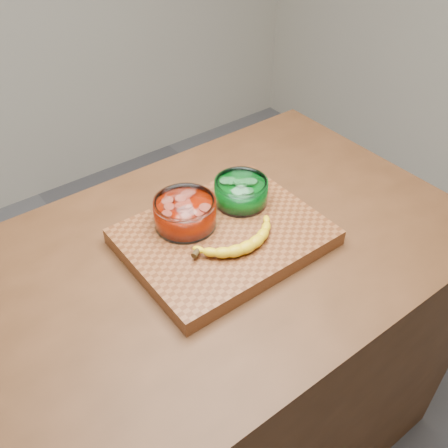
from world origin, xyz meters
TOP-DOWN VIEW (x-y plane):
  - ground at (0.00, 0.00)m, footprint 3.50×3.50m
  - counter at (0.00, 0.00)m, footprint 1.20×0.80m
  - cutting_board at (0.00, 0.00)m, footprint 0.45×0.35m
  - bowl_red at (-0.06, 0.07)m, footprint 0.15×0.15m
  - bowl_green at (0.10, 0.06)m, footprint 0.13×0.13m
  - banana at (-0.00, -0.06)m, footprint 0.24×0.11m

SIDE VIEW (x-z plane):
  - ground at x=0.00m, z-range 0.00..0.00m
  - counter at x=0.00m, z-range 0.00..0.90m
  - cutting_board at x=0.00m, z-range 0.90..0.94m
  - banana at x=0.00m, z-range 0.94..0.97m
  - bowl_green at x=0.10m, z-range 0.94..1.00m
  - bowl_red at x=-0.06m, z-range 0.94..1.01m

